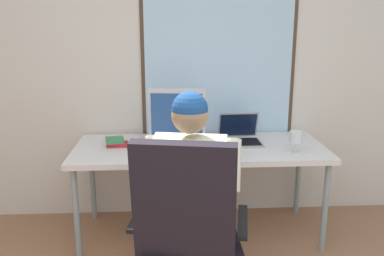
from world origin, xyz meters
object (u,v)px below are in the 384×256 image
Objects in this scene: desk at (200,152)px; book_stack at (116,142)px; person_seated at (193,193)px; wine_glass at (296,138)px; crt_monitor at (177,115)px; laptop at (240,134)px; office_chair at (187,225)px.

book_stack is at bearing 176.50° from desk.
wine_glass is at bearing 36.31° from person_seated.
book_stack is at bearing 123.50° from person_seated.
wine_glass is (0.75, 0.55, 0.15)m from person_seated.
crt_monitor is 0.52m from laptop.
person_seated is at bearing -115.74° from laptop.
desk is 1.04m from office_chair.
laptop is 0.94m from book_stack.
book_stack is (-0.62, 0.04, 0.08)m from desk.
desk is 0.71m from wine_glass.
crt_monitor is 2.50× the size of book_stack.
wine_glass is 1.30m from book_stack.
crt_monitor is at bearing 91.22° from office_chair.
crt_monitor is (-0.07, 0.74, 0.28)m from person_seated.
crt_monitor is 2.70× the size of wine_glass.
wine_glass reaches higher than desk.
office_chair is 6.87× the size of wine_glass.
desk is 11.66× the size of wine_glass.
office_chair is at bearing -99.46° from person_seated.
laptop is at bearing 3.64° from book_stack.
crt_monitor is at bearing -175.99° from desk.
desk is at bearing -162.81° from laptop.
book_stack is (-1.28, 0.24, -0.08)m from wine_glass.
crt_monitor reaches higher than wine_glass.
wine_glass is (0.80, 0.83, 0.21)m from office_chair.
office_chair is 3.49× the size of laptop.
wine_glass is (0.66, -0.20, 0.16)m from desk.
book_stack is (-0.46, 0.05, -0.21)m from crt_monitor.
book_stack is at bearing 169.39° from wine_glass.
crt_monitor is (-0.16, -0.01, 0.29)m from desk.
person_seated reaches higher than desk.
book_stack is (-0.53, 0.79, 0.07)m from person_seated.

